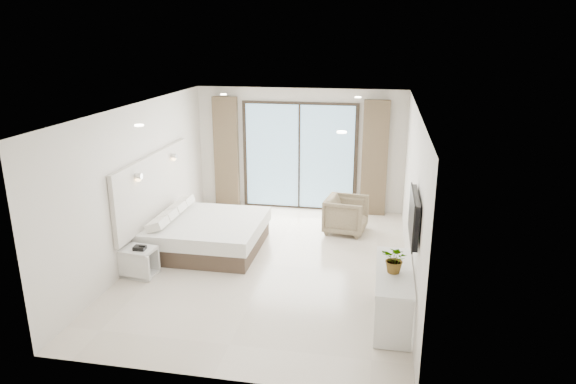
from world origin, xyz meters
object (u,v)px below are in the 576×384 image
console_desk (394,284)px  armchair (346,213)px  bed (206,234)px  nightstand (139,262)px

console_desk → armchair: 3.35m
bed → armchair: 2.79m
bed → console_desk: bearing=-29.8°
bed → console_desk: 3.87m
nightstand → console_desk: (4.06, -0.67, 0.32)m
bed → nightstand: bearing=-119.6°
nightstand → console_desk: 4.13m
console_desk → armchair: size_ratio=1.95×
console_desk → bed: bearing=150.2°
nightstand → armchair: size_ratio=0.70×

